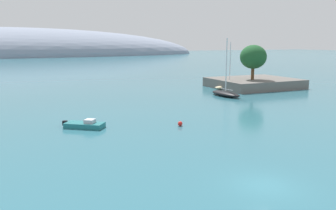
{
  "coord_description": "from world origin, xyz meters",
  "views": [
    {
      "loc": [
        -14.27,
        -16.59,
        8.96
      ],
      "look_at": [
        3.55,
        22.5,
        1.22
      ],
      "focal_mm": 37.71,
      "sensor_mm": 36.0,
      "label": 1
    }
  ],
  "objects_px": {
    "tree_clump_shore": "(253,57)",
    "sailboat_black_mid_mooring": "(226,93)",
    "motorboat_teal_foreground": "(85,125)",
    "mooring_buoy_red": "(180,124)",
    "sailboat_sand_near_shore": "(229,87)"
  },
  "relations": [
    {
      "from": "sailboat_sand_near_shore",
      "to": "motorboat_teal_foreground",
      "type": "relative_size",
      "value": 2.09
    },
    {
      "from": "sailboat_black_mid_mooring",
      "to": "motorboat_teal_foreground",
      "type": "distance_m",
      "value": 28.49
    },
    {
      "from": "sailboat_black_mid_mooring",
      "to": "motorboat_teal_foreground",
      "type": "height_order",
      "value": "sailboat_black_mid_mooring"
    },
    {
      "from": "sailboat_black_mid_mooring",
      "to": "mooring_buoy_red",
      "type": "distance_m",
      "value": 22.53
    },
    {
      "from": "motorboat_teal_foreground",
      "to": "mooring_buoy_red",
      "type": "xyz_separation_m",
      "value": [
        9.52,
        -3.41,
        -0.07
      ]
    },
    {
      "from": "tree_clump_shore",
      "to": "sailboat_black_mid_mooring",
      "type": "distance_m",
      "value": 12.84
    },
    {
      "from": "motorboat_teal_foreground",
      "to": "mooring_buoy_red",
      "type": "distance_m",
      "value": 10.12
    },
    {
      "from": "motorboat_teal_foreground",
      "to": "mooring_buoy_red",
      "type": "height_order",
      "value": "motorboat_teal_foreground"
    },
    {
      "from": "sailboat_black_mid_mooring",
      "to": "mooring_buoy_red",
      "type": "xyz_separation_m",
      "value": [
        -16.21,
        -15.65,
        -0.28
      ]
    },
    {
      "from": "tree_clump_shore",
      "to": "motorboat_teal_foreground",
      "type": "bearing_deg",
      "value": -153.1
    },
    {
      "from": "tree_clump_shore",
      "to": "sailboat_sand_near_shore",
      "type": "xyz_separation_m",
      "value": [
        -4.46,
        1.12,
        -5.58
      ]
    },
    {
      "from": "tree_clump_shore",
      "to": "motorboat_teal_foreground",
      "type": "distance_m",
      "value": 40.45
    },
    {
      "from": "sailboat_black_mid_mooring",
      "to": "mooring_buoy_red",
      "type": "relative_size",
      "value": 18.76
    },
    {
      "from": "tree_clump_shore",
      "to": "motorboat_teal_foreground",
      "type": "relative_size",
      "value": 1.54
    },
    {
      "from": "sailboat_sand_near_shore",
      "to": "motorboat_teal_foreground",
      "type": "xyz_separation_m",
      "value": [
        -31.25,
        -19.23,
        -0.17
      ]
    }
  ]
}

